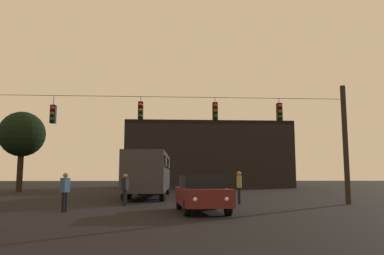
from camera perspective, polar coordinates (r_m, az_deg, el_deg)
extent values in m
plane|color=black|center=(28.96, -3.36, -10.25)|extent=(168.00, 168.00, 0.00)
cylinder|color=black|center=(22.00, 22.17, -2.31)|extent=(0.28, 0.28, 6.41)
cylinder|color=black|center=(20.19, -3.15, 4.63)|extent=(18.84, 0.02, 0.02)
cylinder|color=black|center=(21.02, -20.16, 3.86)|extent=(0.03, 0.03, 0.50)
cube|color=black|center=(20.90, -20.25, 1.91)|extent=(0.26, 0.32, 0.95)
sphere|color=red|center=(20.77, -20.35, 2.80)|extent=(0.20, 0.20, 0.20)
sphere|color=#5B3D0C|center=(20.73, -20.39, 1.99)|extent=(0.20, 0.20, 0.20)
sphere|color=#0C4219|center=(20.68, -20.43, 1.17)|extent=(0.20, 0.20, 0.20)
cylinder|color=black|center=(20.22, -7.74, 4.23)|extent=(0.03, 0.03, 0.28)
cube|color=black|center=(20.10, -7.77, 2.51)|extent=(0.26, 0.32, 0.95)
sphere|color=red|center=(19.98, -7.79, 3.45)|extent=(0.20, 0.20, 0.20)
sphere|color=#5B3D0C|center=(19.93, -7.81, 2.60)|extent=(0.20, 0.20, 0.20)
sphere|color=#0C4219|center=(19.88, -7.82, 1.75)|extent=(0.20, 0.20, 0.20)
cylinder|color=black|center=(20.31, 3.49, 4.14)|extent=(0.03, 0.03, 0.27)
cube|color=black|center=(20.20, 3.50, 2.45)|extent=(0.26, 0.32, 0.95)
sphere|color=red|center=(20.08, 3.56, 3.38)|extent=(0.20, 0.20, 0.20)
sphere|color=#5B3D0C|center=(20.02, 3.56, 2.54)|extent=(0.20, 0.20, 0.20)
sphere|color=#0C4219|center=(19.97, 3.57, 1.69)|extent=(0.20, 0.20, 0.20)
cylinder|color=black|center=(21.02, 13.01, 3.93)|extent=(0.03, 0.03, 0.26)
cube|color=black|center=(20.91, 13.05, 2.30)|extent=(0.26, 0.32, 0.95)
sphere|color=red|center=(20.79, 13.17, 3.19)|extent=(0.20, 0.20, 0.20)
sphere|color=#5B3D0C|center=(20.74, 13.19, 2.38)|extent=(0.20, 0.20, 0.20)
sphere|color=#0C4219|center=(20.69, 13.22, 1.56)|extent=(0.20, 0.20, 0.20)
cube|color=#2D2D33|center=(26.98, -6.43, -6.72)|extent=(2.88, 11.08, 2.50)
cube|color=black|center=(26.99, -6.41, -5.43)|extent=(2.90, 10.42, 0.70)
cylinder|color=black|center=(31.05, -7.90, -9.08)|extent=(0.31, 1.01, 1.00)
cylinder|color=black|center=(30.88, -3.75, -9.14)|extent=(0.31, 1.01, 1.00)
cylinder|color=black|center=(24.94, -9.48, -9.50)|extent=(0.31, 1.01, 1.00)
cylinder|color=black|center=(24.73, -4.31, -9.60)|extent=(0.31, 1.01, 1.00)
cylinder|color=black|center=(22.98, -10.16, -9.68)|extent=(0.31, 1.01, 1.00)
cylinder|color=black|center=(22.76, -4.55, -9.79)|extent=(0.31, 1.01, 1.00)
cube|color=beige|center=(30.28, -5.88, -5.63)|extent=(2.59, 0.89, 0.56)
cube|color=beige|center=(24.26, -6.96, -5.21)|extent=(2.59, 0.89, 0.56)
cube|color=#511919|center=(15.89, 1.45, -10.33)|extent=(2.11, 4.42, 0.68)
cube|color=black|center=(16.02, 1.35, -8.15)|extent=(1.75, 2.43, 0.52)
cylinder|color=black|center=(14.68, 5.46, -11.88)|extent=(0.27, 0.65, 0.64)
cylinder|color=black|center=(14.40, -0.81, -12.00)|extent=(0.27, 0.65, 0.64)
cylinder|color=black|center=(17.44, 3.31, -11.16)|extent=(0.27, 0.65, 0.64)
cylinder|color=black|center=(17.22, -1.96, -11.22)|extent=(0.27, 0.65, 0.64)
sphere|color=white|center=(13.94, 5.22, -10.72)|extent=(0.18, 0.18, 0.18)
sphere|color=white|center=(13.73, 0.44, -10.80)|extent=(0.18, 0.18, 0.18)
cylinder|color=black|center=(20.69, 7.15, -10.21)|extent=(0.14, 0.14, 0.86)
cylinder|color=black|center=(20.85, 7.17, -10.18)|extent=(0.14, 0.14, 0.86)
cube|color=#997F4C|center=(20.74, 7.13, -8.12)|extent=(0.32, 0.41, 0.64)
sphere|color=#8C6B51|center=(20.74, 7.11, -6.91)|extent=(0.23, 0.23, 0.23)
cylinder|color=black|center=(19.48, -10.22, -10.44)|extent=(0.14, 0.14, 0.79)
cylinder|color=black|center=(19.62, -10.02, -10.42)|extent=(0.14, 0.14, 0.79)
cube|color=black|center=(19.52, -10.07, -8.42)|extent=(0.34, 0.42, 0.59)
sphere|color=#8C6B51|center=(19.52, -10.05, -7.24)|extent=(0.21, 0.21, 0.21)
cylinder|color=black|center=(16.99, -18.55, -10.62)|extent=(0.14, 0.14, 0.81)
cylinder|color=black|center=(16.87, -18.89, -10.64)|extent=(0.14, 0.14, 0.81)
cube|color=#2D4C7F|center=(16.90, -18.62, -8.24)|extent=(0.36, 0.42, 0.61)
sphere|color=#8C6B51|center=(16.90, -18.57, -6.85)|extent=(0.22, 0.22, 0.22)
cube|color=black|center=(49.95, 2.29, -4.57)|extent=(20.75, 8.99, 7.74)
cube|color=black|center=(50.31, 2.26, 0.12)|extent=(20.75, 8.99, 0.50)
cylinder|color=black|center=(39.10, -24.56, -5.96)|extent=(0.54, 0.54, 3.94)
sphere|color=black|center=(39.30, -24.29, -0.90)|extent=(4.27, 4.27, 4.27)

